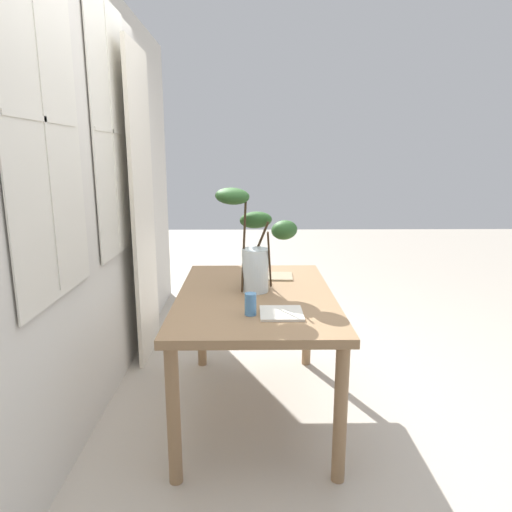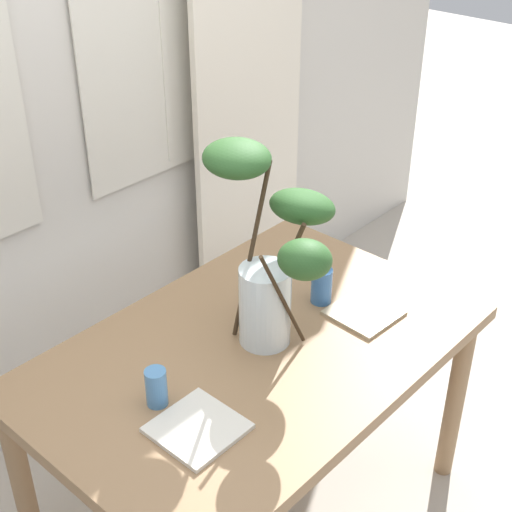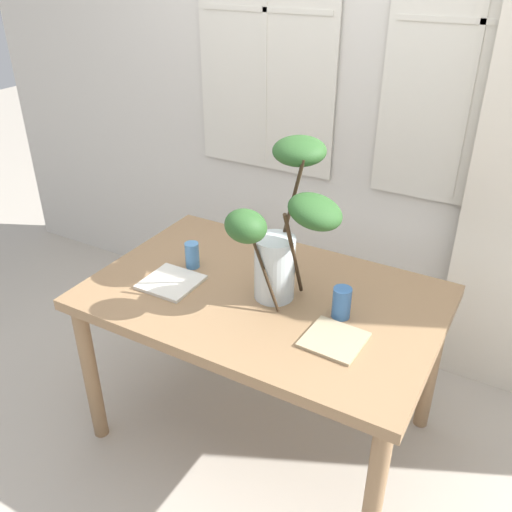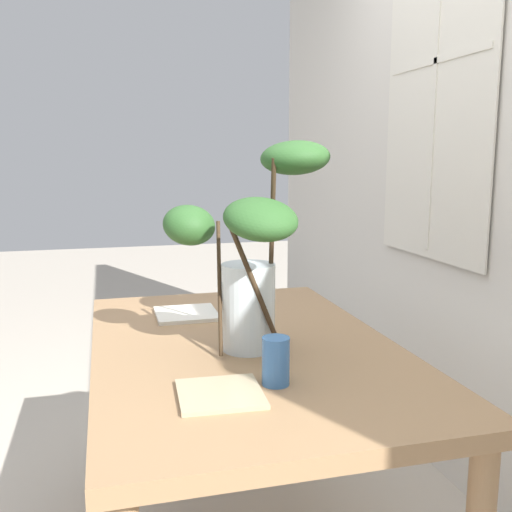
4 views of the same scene
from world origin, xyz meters
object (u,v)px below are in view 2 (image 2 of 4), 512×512
(vase_with_branches, at_px, (272,251))
(drinking_glass_blue_left, at_px, (156,387))
(plate_square_right, at_px, (364,313))
(drinking_glass_blue_right, at_px, (322,286))
(dining_table, at_px, (254,369))
(plate_square_left, at_px, (198,428))

(vase_with_branches, bearing_deg, drinking_glass_blue_left, 176.76)
(drinking_glass_blue_left, xyz_separation_m, plate_square_right, (0.73, -0.18, -0.05))
(vase_with_branches, relative_size, drinking_glass_blue_right, 5.04)
(dining_table, xyz_separation_m, vase_with_branches, (0.08, 0.00, 0.39))
(drinking_glass_blue_left, bearing_deg, plate_square_right, -13.77)
(dining_table, relative_size, plate_square_right, 6.92)
(vase_with_branches, distance_m, plate_square_right, 0.44)
(drinking_glass_blue_left, relative_size, plate_square_right, 0.57)
(plate_square_left, bearing_deg, dining_table, 19.34)
(plate_square_right, bearing_deg, dining_table, 157.66)
(dining_table, height_order, vase_with_branches, vase_with_branches)
(dining_table, relative_size, drinking_glass_blue_right, 11.31)
(vase_with_branches, height_order, drinking_glass_blue_right, vase_with_branches)
(drinking_glass_blue_left, distance_m, plate_square_right, 0.75)
(dining_table, relative_size, drinking_glass_blue_left, 12.20)
(plate_square_left, height_order, plate_square_right, plate_square_left)
(drinking_glass_blue_right, height_order, plate_square_right, drinking_glass_blue_right)
(vase_with_branches, bearing_deg, plate_square_left, -163.55)
(dining_table, bearing_deg, plate_square_right, -22.34)
(dining_table, relative_size, vase_with_branches, 2.25)
(drinking_glass_blue_right, relative_size, plate_square_right, 0.61)
(vase_with_branches, distance_m, drinking_glass_blue_right, 0.34)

